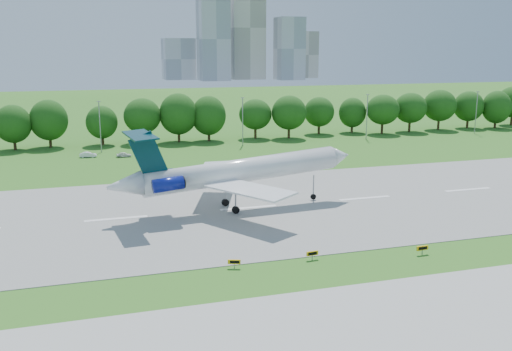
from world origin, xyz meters
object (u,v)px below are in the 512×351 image
(taxi_sign_left, at_px, (312,253))
(service_vehicle_b, at_px, (124,155))
(service_vehicle_a, at_px, (88,155))
(airliner, at_px, (231,171))

(taxi_sign_left, xyz_separation_m, service_vehicle_b, (-16.37, 72.54, -0.21))
(service_vehicle_b, bearing_deg, taxi_sign_left, -165.18)
(service_vehicle_a, distance_m, service_vehicle_b, 8.09)
(service_vehicle_a, bearing_deg, service_vehicle_b, -96.09)
(airliner, height_order, taxi_sign_left, airliner)
(service_vehicle_b, bearing_deg, airliner, -163.69)
(airliner, distance_m, taxi_sign_left, 24.07)
(airliner, height_order, service_vehicle_a, airliner)
(taxi_sign_left, height_order, service_vehicle_b, service_vehicle_b)
(taxi_sign_left, height_order, service_vehicle_a, service_vehicle_a)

